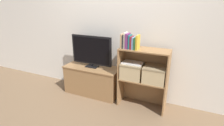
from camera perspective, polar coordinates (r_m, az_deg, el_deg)
name	(u,v)px	position (r m, az deg, el deg)	size (l,w,h in m)	color
ground_plane	(108,103)	(3.09, -1.30, -12.91)	(16.00, 16.00, 0.00)	brown
wall_back	(119,29)	(3.06, 2.27, 10.90)	(10.00, 0.05, 2.40)	silver
tv_stand	(93,80)	(3.30, -6.34, -5.54)	(1.03, 0.44, 0.53)	olive
tv	(91,51)	(3.10, -6.75, 3.98)	(0.77, 0.14, 0.57)	black
bookshelf_lower_tier	(143,88)	(2.97, 10.14, -8.00)	(0.76, 0.33, 0.48)	olive
bookshelf_upper_tier	(145,60)	(2.78, 10.74, 1.02)	(0.76, 0.33, 0.50)	olive
book_tan	(122,41)	(2.68, 3.42, 7.27)	(0.02, 0.16, 0.22)	tan
book_charcoal	(124,42)	(2.68, 3.92, 7.00)	(0.02, 0.13, 0.20)	#232328
book_ivory	(126,40)	(2.66, 4.46, 7.39)	(0.02, 0.13, 0.24)	silver
book_plum	(128,41)	(2.65, 5.14, 7.17)	(0.04, 0.15, 0.23)	#6B2D66
book_teal	(130,42)	(2.64, 5.88, 6.90)	(0.02, 0.14, 0.21)	#1E7075
book_maroon	(132,43)	(2.64, 6.46, 6.64)	(0.03, 0.13, 0.19)	maroon
book_skyblue	(134,43)	(2.63, 7.04, 6.45)	(0.02, 0.13, 0.18)	#709ECC
book_forest	(135,43)	(2.62, 7.68, 6.41)	(0.02, 0.14, 0.18)	#286638
book_mustard	(138,42)	(2.61, 8.39, 6.66)	(0.03, 0.15, 0.21)	gold
storage_basket_left	(132,70)	(2.82, 6.59, -2.34)	(0.34, 0.30, 0.25)	tan
storage_basket_right	(155,74)	(2.74, 13.77, -3.45)	(0.34, 0.30, 0.25)	tan
laptop	(132,63)	(2.77, 6.69, 0.04)	(0.32, 0.21, 0.02)	white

